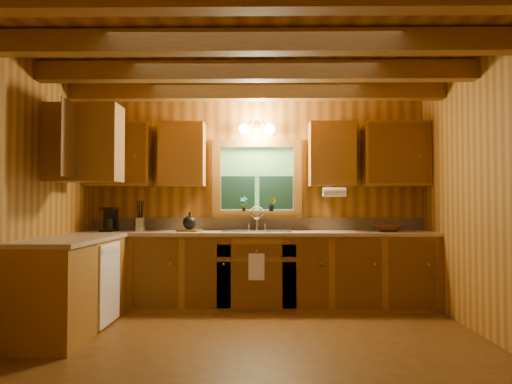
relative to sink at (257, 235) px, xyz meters
The scene contains 20 objects.
room 1.66m from the sink, 90.00° to the right, with size 4.20×4.20×4.20m.
ceiling_beams 2.29m from the sink, 90.00° to the right, with size 4.20×2.54×0.18m.
base_cabinets 0.73m from the sink, 147.14° to the right, with size 4.20×2.22×0.86m.
countertop 0.57m from the sink, 146.97° to the right, with size 4.20×2.24×0.04m.
backsplash 0.31m from the sink, 90.00° to the left, with size 4.20×0.02×0.16m, color tan.
dishwasher_panel 1.79m from the sink, 147.88° to the right, with size 0.02×0.60×0.80m, color white.
upper_cabinets 1.15m from the sink, 162.32° to the right, with size 4.19×1.77×0.78m.
window 0.72m from the sink, 90.00° to the left, with size 1.12×0.08×1.00m.
window_sill 0.34m from the sink, 90.00° to the left, with size 1.06×0.14×0.04m, color brown.
wall_sconce 1.32m from the sink, 90.00° to the left, with size 0.45×0.21×0.17m.
paper_towel_roll 1.06m from the sink, ahead, with size 0.11×0.11×0.27m, color white.
dish_towel 0.48m from the sink, 90.00° to the right, with size 0.18×0.01×0.30m, color white.
sink is the anchor object (origin of this frame).
coffee_maker 1.77m from the sink, behind, with size 0.16×0.21×0.29m.
utensil_crock 1.42m from the sink, behind, with size 0.13×0.13×0.37m.
cutting_board 0.81m from the sink, behind, with size 0.26×0.19×0.02m, color brown.
teakettle 0.82m from the sink, behind, with size 0.16×0.16×0.21m.
wicker_basket 1.56m from the sink, ahead, with size 0.34×0.34×0.08m, color #48230C.
potted_plant_left 0.45m from the sink, 132.13° to the left, with size 0.10×0.06×0.18m, color brown.
potted_plant_right 0.46m from the sink, 48.22° to the left, with size 0.09×0.08×0.17m, color brown.
Camera 1 is at (0.06, -4.05, 1.21)m, focal length 33.04 mm.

